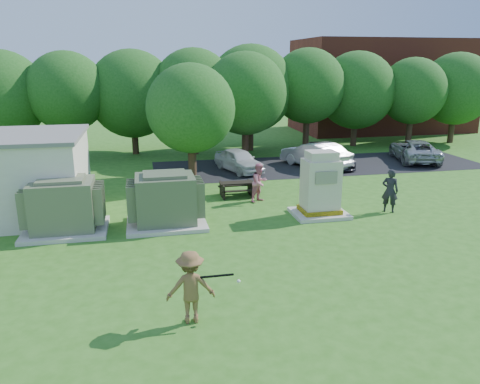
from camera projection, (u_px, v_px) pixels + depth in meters
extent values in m
plane|color=#2D6619|center=(267.00, 267.00, 14.43)|extent=(120.00, 120.00, 0.00)
cube|color=maroon|center=(381.00, 86.00, 42.39)|extent=(15.00, 8.00, 8.00)
cube|color=#232326|center=(320.00, 165.00, 28.55)|extent=(20.00, 6.00, 0.01)
cube|color=beige|center=(66.00, 230.00, 17.35)|extent=(3.00, 2.40, 0.15)
cube|color=#5F684A|center=(64.00, 205.00, 17.09)|extent=(2.20, 1.80, 1.80)
cube|color=#5F684A|center=(61.00, 179.00, 16.83)|extent=(1.60, 1.30, 0.12)
cube|color=#5F684A|center=(26.00, 206.00, 16.83)|extent=(0.32, 1.50, 1.35)
cube|color=#5F684A|center=(99.00, 202.00, 17.33)|extent=(0.32, 1.50, 1.35)
cube|color=beige|center=(167.00, 223.00, 18.09)|extent=(3.00, 2.40, 0.15)
cube|color=#535E42|center=(166.00, 199.00, 17.83)|extent=(2.20, 1.80, 1.80)
cube|color=#535E42|center=(164.00, 174.00, 17.57)|extent=(1.60, 1.30, 0.12)
cube|color=#535E42|center=(131.00, 200.00, 17.57)|extent=(0.32, 1.50, 1.35)
cube|color=#535E42|center=(199.00, 196.00, 18.07)|extent=(0.32, 1.50, 1.35)
cube|color=beige|center=(319.00, 213.00, 19.24)|extent=(2.20, 1.80, 0.15)
cube|color=yellow|center=(319.00, 210.00, 19.20)|extent=(1.55, 1.25, 0.18)
cube|color=beige|center=(320.00, 184.00, 18.91)|extent=(1.40, 1.10, 2.00)
cube|color=beige|center=(322.00, 155.00, 18.59)|extent=(1.15, 0.90, 0.35)
cube|color=gray|center=(326.00, 178.00, 18.25)|extent=(0.90, 0.04, 0.50)
cube|color=black|center=(237.00, 183.00, 21.81)|extent=(1.58, 0.61, 0.05)
cube|color=black|center=(235.00, 186.00, 22.34)|extent=(1.58, 0.22, 0.04)
cube|color=black|center=(239.00, 191.00, 21.43)|extent=(1.58, 0.22, 0.04)
cube|color=black|center=(222.00, 190.00, 21.76)|extent=(0.07, 1.18, 0.65)
cube|color=black|center=(251.00, 189.00, 22.03)|extent=(0.07, 1.18, 0.65)
imported|color=brown|center=(191.00, 287.00, 11.16)|extent=(1.20, 0.71, 1.82)
imported|color=black|center=(390.00, 191.00, 19.44)|extent=(0.80, 0.74, 1.84)
imported|color=#CD6C81|center=(260.00, 183.00, 20.92)|extent=(1.08, 1.02, 1.76)
imported|color=silver|center=(239.00, 160.00, 26.83)|extent=(2.65, 4.09, 1.29)
imported|color=#B5B5BA|center=(315.00, 155.00, 27.78)|extent=(3.36, 4.85, 1.52)
imported|color=black|center=(332.00, 156.00, 28.17)|extent=(1.74, 4.18, 1.21)
imported|color=#AAABAF|center=(414.00, 150.00, 29.61)|extent=(3.49, 5.33, 1.36)
cylinder|color=black|center=(216.00, 276.00, 11.10)|extent=(0.85, 0.06, 0.06)
cylinder|color=maroon|center=(195.00, 277.00, 11.03)|extent=(0.22, 0.06, 0.06)
sphere|color=white|center=(239.00, 281.00, 11.37)|extent=(0.09, 0.09, 0.09)
cylinder|color=#47301E|center=(8.00, 141.00, 29.99)|extent=(0.44, 0.44, 2.40)
sphere|color=#235B1C|center=(1.00, 95.00, 29.21)|extent=(5.60, 5.60, 5.60)
cylinder|color=#47301E|center=(71.00, 137.00, 30.17)|extent=(0.44, 0.44, 2.80)
sphere|color=#235B1C|center=(67.00, 91.00, 29.39)|extent=(5.00, 5.00, 5.00)
cylinder|color=#47301E|center=(135.00, 137.00, 31.79)|extent=(0.44, 0.44, 2.30)
sphere|color=#235B1C|center=(132.00, 94.00, 31.01)|extent=(5.80, 5.80, 5.80)
cylinder|color=#47301E|center=(195.00, 134.00, 31.68)|extent=(0.44, 0.44, 2.70)
sphere|color=#235B1C|center=(194.00, 90.00, 30.89)|extent=(5.40, 5.40, 5.40)
cylinder|color=#47301E|center=(250.00, 133.00, 33.08)|extent=(0.44, 0.44, 2.50)
sphere|color=#235B1C|center=(251.00, 89.00, 32.26)|extent=(6.00, 6.00, 6.00)
cylinder|color=#47301E|center=(306.00, 129.00, 33.45)|extent=(0.44, 0.44, 2.90)
sphere|color=#235B1C|center=(308.00, 86.00, 32.64)|extent=(5.20, 5.20, 5.20)
cylinder|color=#47301E|center=(354.00, 130.00, 34.88)|extent=(0.44, 0.44, 2.40)
sphere|color=#235B1C|center=(357.00, 90.00, 34.10)|extent=(5.60, 5.60, 5.60)
cylinder|color=#47301E|center=(409.00, 128.00, 34.80)|extent=(0.44, 0.44, 2.60)
sphere|color=#235B1C|center=(413.00, 91.00, 34.07)|extent=(4.80, 4.80, 4.80)
cylinder|color=#47301E|center=(452.00, 127.00, 36.18)|extent=(0.44, 0.44, 2.50)
sphere|color=#235B1C|center=(456.00, 89.00, 35.41)|extent=(5.40, 5.40, 5.40)
cylinder|color=#47301E|center=(192.00, 158.00, 24.74)|extent=(0.44, 0.44, 2.40)
sphere|color=#235B1C|center=(191.00, 108.00, 24.05)|extent=(4.60, 4.60, 4.60)
cylinder|color=#47301E|center=(245.00, 139.00, 30.23)|extent=(0.44, 0.44, 2.60)
sphere|color=#235B1C|center=(245.00, 94.00, 29.46)|extent=(5.20, 5.20, 5.20)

